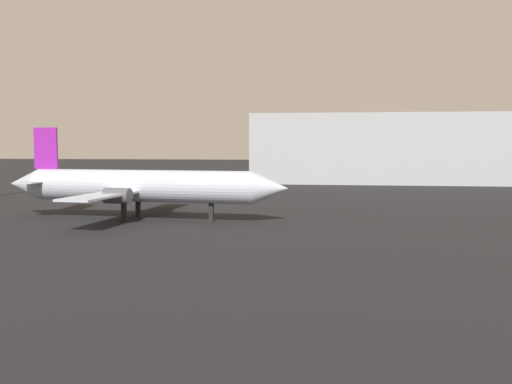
# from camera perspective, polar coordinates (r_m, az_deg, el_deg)

# --- Properties ---
(airplane_on_taxiway) EXTENTS (33.71, 25.60, 10.41)m
(airplane_on_taxiway) POSITION_cam_1_polar(r_m,az_deg,el_deg) (66.58, -11.36, 0.58)
(airplane_on_taxiway) COLOR #B2BCCC
(airplane_on_taxiway) RESTS_ON ground_plane
(terminal_building) EXTENTS (67.45, 20.18, 14.98)m
(terminal_building) POSITION_cam_1_polar(r_m,az_deg,el_deg) (132.69, 14.58, 4.14)
(terminal_building) COLOR #999EA3
(terminal_building) RESTS_ON ground_plane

